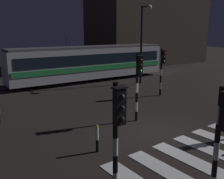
% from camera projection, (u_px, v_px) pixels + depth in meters
% --- Properties ---
extents(ground_plane, '(120.00, 120.00, 0.00)m').
position_uv_depth(ground_plane, '(152.00, 132.00, 12.11)').
color(ground_plane, black).
extents(rail_near, '(80.00, 0.12, 0.03)m').
position_uv_depth(rail_near, '(54.00, 87.00, 21.95)').
color(rail_near, '#59595E').
rests_on(rail_near, ground).
extents(rail_far, '(80.00, 0.12, 0.03)m').
position_uv_depth(rail_far, '(48.00, 84.00, 23.11)').
color(rail_far, '#59595E').
rests_on(rail_far, ground).
extents(crosswalk_zebra, '(7.38, 4.65, 0.02)m').
position_uv_depth(crosswalk_zebra, '(213.00, 160.00, 9.45)').
color(crosswalk_zebra, silver).
rests_on(crosswalk_zebra, ground).
extents(traffic_light_corner_far_right, '(0.36, 0.42, 3.41)m').
position_uv_depth(traffic_light_corner_far_right, '(162.00, 65.00, 18.46)').
color(traffic_light_corner_far_right, black).
rests_on(traffic_light_corner_far_right, ground).
extents(traffic_light_corner_near_left, '(0.36, 0.42, 3.42)m').
position_uv_depth(traffic_light_corner_near_left, '(117.00, 128.00, 6.51)').
color(traffic_light_corner_near_left, black).
rests_on(traffic_light_corner_near_left, ground).
extents(traffic_light_kerb_mid_left, '(0.36, 0.42, 3.35)m').
position_uv_depth(traffic_light_kerb_mid_left, '(221.00, 132.00, 6.35)').
color(traffic_light_kerb_mid_left, black).
rests_on(traffic_light_kerb_mid_left, ground).
extents(traffic_light_median_centre, '(0.36, 0.42, 3.55)m').
position_uv_depth(traffic_light_median_centre, '(138.00, 77.00, 13.10)').
color(traffic_light_median_centre, black).
rests_on(traffic_light_median_centre, ground).
extents(street_lamp_trackside_right, '(0.44, 1.21, 6.77)m').
position_uv_depth(street_lamp_trackside_right, '(143.00, 35.00, 22.25)').
color(street_lamp_trackside_right, black).
rests_on(street_lamp_trackside_right, ground).
extents(tram, '(15.56, 2.58, 4.15)m').
position_uv_depth(tram, '(90.00, 62.00, 24.30)').
color(tram, silver).
rests_on(tram, ground).
extents(bollard_island_edge, '(0.12, 0.12, 1.11)m').
position_uv_depth(bollard_island_edge, '(97.00, 138.00, 10.03)').
color(bollard_island_edge, black).
rests_on(bollard_island_edge, ground).
extents(building_backdrop, '(16.74, 8.00, 11.18)m').
position_uv_depth(building_backdrop, '(148.00, 24.00, 36.99)').
color(building_backdrop, '#42382D').
rests_on(building_backdrop, ground).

